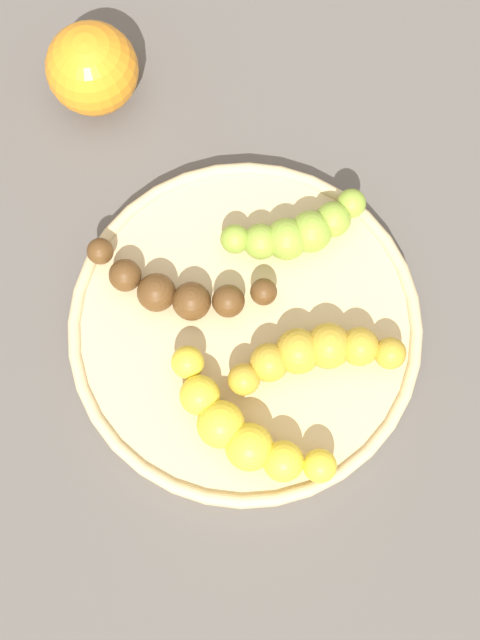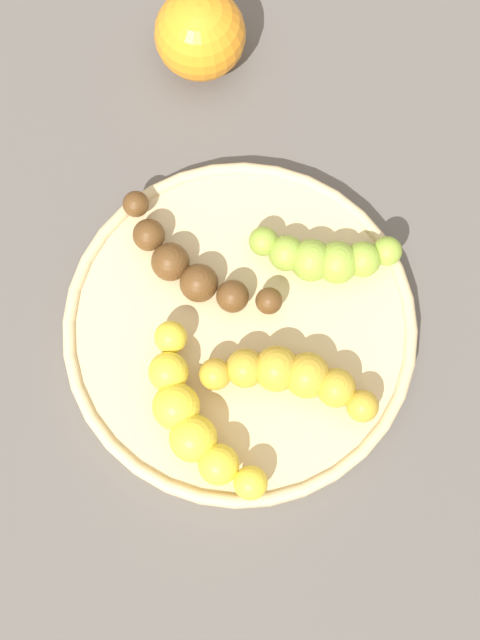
{
  "view_description": "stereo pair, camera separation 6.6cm",
  "coord_description": "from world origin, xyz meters",
  "views": [
    {
      "loc": [
        -0.0,
        0.17,
        0.68
      ],
      "look_at": [
        0.0,
        0.0,
        0.04
      ],
      "focal_mm": 49.22,
      "sensor_mm": 36.0,
      "label": 1
    },
    {
      "loc": [
        -0.07,
        0.15,
        0.68
      ],
      "look_at": [
        0.0,
        0.0,
        0.04
      ],
      "focal_mm": 49.22,
      "sensor_mm": 36.0,
      "label": 2
    }
  ],
  "objects": [
    {
      "name": "ground_plane",
      "position": [
        0.0,
        0.0,
        0.0
      ],
      "size": [
        2.4,
        2.4,
        0.0
      ],
      "primitive_type": "plane",
      "color": "#56514C"
    },
    {
      "name": "fruit_bowl",
      "position": [
        0.0,
        0.0,
        0.01
      ],
      "size": [
        0.28,
        0.28,
        0.02
      ],
      "color": "#D1B784",
      "rests_on": "ground_plane"
    },
    {
      "name": "banana_yellow",
      "position": [
        0.0,
        0.08,
        0.04
      ],
      "size": [
        0.12,
        0.1,
        0.04
      ],
      "rotation": [
        0.0,
        0.0,
        0.93
      ],
      "color": "yellow",
      "rests_on": "fruit_bowl"
    },
    {
      "name": "banana_spotted",
      "position": [
        -0.05,
        0.02,
        0.04
      ],
      "size": [
        0.13,
        0.06,
        0.03
      ],
      "rotation": [
        0.0,
        0.0,
        4.91
      ],
      "color": "gold",
      "rests_on": "fruit_bowl"
    },
    {
      "name": "banana_green",
      "position": [
        -0.04,
        -0.07,
        0.04
      ],
      "size": [
        0.11,
        0.06,
        0.03
      ],
      "rotation": [
        0.0,
        0.0,
        1.91
      ],
      "color": "#8CAD38",
      "rests_on": "fruit_bowl"
    },
    {
      "name": "banana_overripe",
      "position": [
        0.05,
        -0.02,
        0.03
      ],
      "size": [
        0.15,
        0.06,
        0.03
      ],
      "rotation": [
        0.0,
        0.0,
        1.34
      ],
      "color": "#593819",
      "rests_on": "fruit_bowl"
    },
    {
      "name": "orange_fruit",
      "position": [
        0.13,
        -0.21,
        0.04
      ],
      "size": [
        0.08,
        0.08,
        0.08
      ],
      "primitive_type": "sphere",
      "color": "orange",
      "rests_on": "ground_plane"
    }
  ]
}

